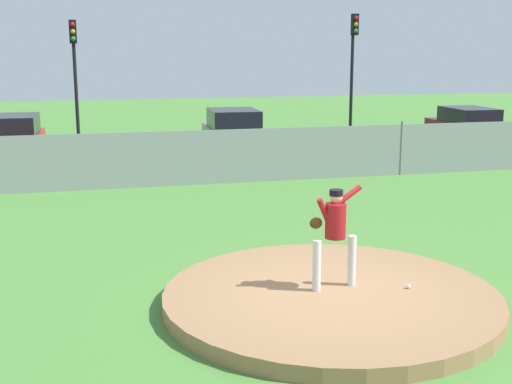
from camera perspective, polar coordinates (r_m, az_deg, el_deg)
ground_plane at (r=16.15m, az=-1.15°, el=-2.00°), size 80.00×80.00×0.00m
asphalt_strip at (r=24.35m, az=-5.71°, el=2.69°), size 44.00×7.00×0.01m
pitchers_mound at (r=10.62m, az=6.33°, el=-8.94°), size 5.20×5.20×0.24m
pitcher_youth at (r=10.44m, az=6.67°, el=-3.02°), size 0.83×0.32×1.63m
baseball at (r=10.88m, az=12.78°, el=-7.78°), size 0.07×0.07×0.07m
chainlink_fence at (r=19.84m, az=-3.79°, el=2.96°), size 30.44×0.07×1.70m
parked_car_burgundy at (r=27.86m, az=17.50°, el=5.03°), size 1.87×4.17×1.68m
parked_car_red at (r=24.14m, az=-19.85°, el=3.93°), size 1.94×4.09×1.75m
parked_car_slate at (r=24.62m, az=-1.90°, el=4.81°), size 2.06×4.16×1.78m
traffic_light_near at (r=27.96m, az=-15.10°, el=10.58°), size 0.28×0.46×5.03m
traffic_light_far at (r=30.13m, az=8.21°, el=11.37°), size 0.28×0.46×5.40m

